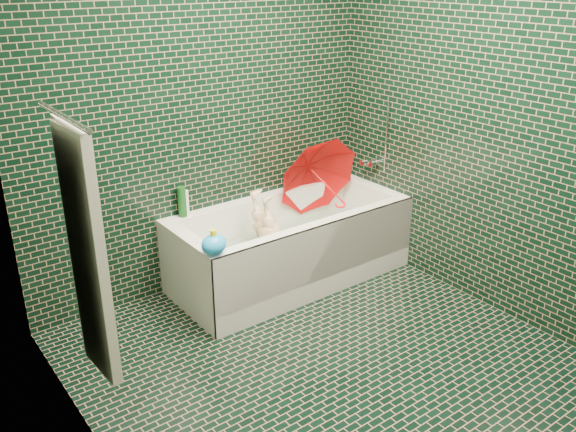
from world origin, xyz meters
TOP-DOWN VIEW (x-y plane):
  - floor at (0.00, 0.00)m, footprint 2.80×2.80m
  - wall_back at (0.00, 1.40)m, footprint 2.80×0.00m
  - wall_left at (-1.30, 0.00)m, footprint 0.00×2.80m
  - wall_right at (1.30, 0.00)m, footprint 0.00×2.80m
  - bathtub at (0.45, 1.01)m, footprint 1.70×0.75m
  - bath_mat at (0.45, 1.02)m, footprint 1.35×0.47m
  - water at (0.45, 1.02)m, footprint 1.48×0.53m
  - towel_rail at (-1.25, 0.25)m, footprint 0.02×0.58m
  - towel at (-1.24, 0.24)m, footprint 0.08×0.44m
  - faucet at (1.26, 1.02)m, footprint 0.18×0.19m
  - child at (0.29, 1.04)m, footprint 0.84×0.37m
  - umbrella at (0.83, 1.09)m, footprint 0.75×0.83m
  - soap_bottle_a at (1.24, 1.36)m, footprint 0.11×0.11m
  - soap_bottle_b at (1.15, 1.35)m, footprint 0.10×0.10m
  - soap_bottle_c at (1.12, 1.32)m, footprint 0.16×0.16m
  - bottle_right_tall at (1.02, 1.36)m, footprint 0.07×0.07m
  - bottle_right_pump at (1.25, 1.34)m, footprint 0.07×0.07m
  - bottle_left_tall at (-0.22, 1.35)m, footprint 0.08×0.08m
  - bottle_left_short at (-0.20, 1.36)m, footprint 0.06×0.06m
  - rubber_duck at (1.08, 1.36)m, footprint 0.12×0.08m
  - bath_toy at (-0.35, 0.71)m, footprint 0.19×0.17m

SIDE VIEW (x-z plane):
  - floor at x=0.00m, z-range 0.00..0.00m
  - bath_mat at x=0.45m, z-range 0.15..0.16m
  - bathtub at x=0.45m, z-range -0.06..0.49m
  - water at x=0.45m, z-range 0.30..0.30m
  - child at x=0.29m, z-range 0.14..0.48m
  - soap_bottle_a at x=1.24m, z-range 0.41..0.69m
  - soap_bottle_b at x=1.15m, z-range 0.46..0.64m
  - soap_bottle_c at x=1.12m, z-range 0.46..0.64m
  - rubber_duck at x=1.08m, z-range 0.55..0.64m
  - bath_toy at x=-0.35m, z-range 0.54..0.70m
  - umbrella at x=0.83m, z-range 0.23..1.02m
  - bottle_right_pump at x=1.25m, z-range 0.55..0.72m
  - bottle_left_short at x=-0.20m, z-range 0.55..0.73m
  - bottle_left_tall at x=-0.22m, z-range 0.55..0.76m
  - bottle_right_tall at x=1.02m, z-range 0.55..0.80m
  - faucet at x=1.26m, z-range 0.50..1.05m
  - towel at x=-1.24m, z-range 0.47..1.59m
  - wall_back at x=0.00m, z-range -0.15..2.65m
  - wall_left at x=-1.30m, z-range -0.15..2.65m
  - wall_right at x=1.30m, z-range -0.15..2.65m
  - towel_rail at x=-1.25m, z-range 1.59..1.61m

